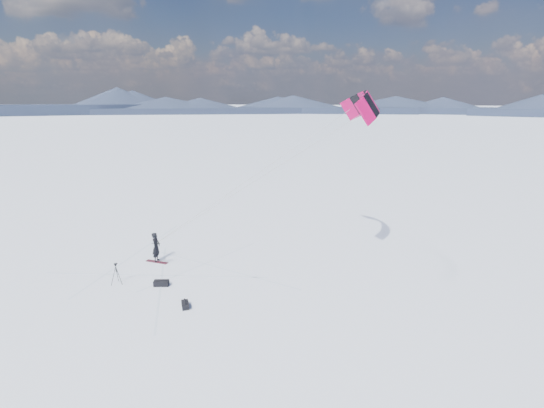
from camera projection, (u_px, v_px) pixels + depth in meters
The scene contains 9 objects.
ground at pixel (134, 278), 23.30m from camera, with size 1800.00×1800.00×0.00m, color white.
horizon_hills at pixel (129, 221), 22.39m from camera, with size 704.00×704.00×8.74m.
snow_tracks at pixel (113, 276), 23.64m from camera, with size 13.93×10.25×0.01m.
snowkiter at pixel (157, 261), 25.77m from camera, with size 0.72×0.47×1.96m, color black.
snowboard at pixel (157, 262), 25.61m from camera, with size 1.54×0.29×0.04m, color maroon.
tripod at pixel (116, 271), 22.38m from camera, with size 0.59×0.64×1.28m.
gear_bag_a at pixel (161, 283), 22.33m from camera, with size 0.92×0.73×0.37m.
gear_bag_b at pixel (185, 305), 20.01m from camera, with size 0.74×0.75×0.32m.
power_kite at pixel (363, 106), 22.81m from camera, with size 13.15×7.97×9.53m.
Camera 1 is at (16.83, -15.55, 10.20)m, focal length 26.00 mm.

